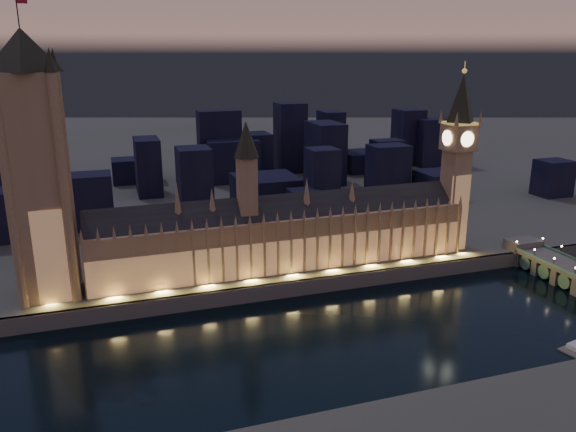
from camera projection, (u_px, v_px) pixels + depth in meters
name	position (u px, v px, depth m)	size (l,w,h in m)	color
ground_plane	(317.00, 334.00, 244.47)	(2000.00, 2000.00, 0.00)	black
north_bank	(170.00, 146.00, 717.59)	(2000.00, 960.00, 8.00)	#3D4A34
embankment_wall	(287.00, 289.00, 280.74)	(2000.00, 2.50, 8.00)	#53594A
palace_of_westminster	(283.00, 234.00, 294.84)	(202.00, 22.63, 78.00)	#9E6C45
victoria_tower	(36.00, 157.00, 247.27)	(31.68, 31.68, 132.10)	#9E6C45
elizabeth_tower	(458.00, 148.00, 314.89)	(18.00, 18.00, 105.54)	#9E6C45
city_backdrop	(244.00, 162.00, 469.00)	(459.87, 215.63, 73.12)	black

